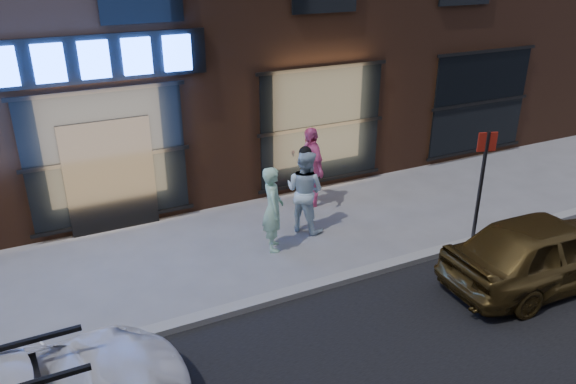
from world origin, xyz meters
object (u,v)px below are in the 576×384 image
Objects in this scene: man_bowtie at (273,209)px; sign_post at (482,177)px; man_cap at (305,191)px; gold_sedan at (547,250)px; passerby at (310,167)px.

man_bowtie is 0.73× the size of sign_post.
gold_sedan is (2.85, -3.72, -0.23)m from man_cap.
gold_sedan is (3.80, -3.27, -0.21)m from man_bowtie.
passerby is 0.48× the size of gold_sedan.
man_bowtie is at bearing 85.08° from man_cap.
passerby is 3.77m from sign_post.
man_bowtie is at bearing 51.45° from gold_sedan.
man_cap reaches higher than gold_sedan.
man_cap is 0.75× the size of sign_post.
sign_post is at bearing 36.84° from passerby.
sign_post is (2.83, -2.03, 0.54)m from man_cap.
man_cap is 1.26m from passerby.
sign_post is at bearing -156.46° from man_cap.
man_bowtie is 5.01m from gold_sedan.
man_bowtie is at bearing -45.29° from passerby.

